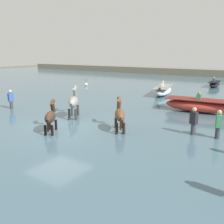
% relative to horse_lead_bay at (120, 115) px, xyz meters
% --- Properties ---
extents(ground_plane, '(120.00, 120.00, 0.00)m').
position_rel_horse_lead_bay_xyz_m(ground_plane, '(-2.59, -1.47, -1.11)').
color(ground_plane, '#666051').
extents(water_surface, '(90.00, 90.00, 0.38)m').
position_rel_horse_lead_bay_xyz_m(water_surface, '(-2.59, 8.53, -0.92)').
color(water_surface, '#476675').
rests_on(water_surface, ground).
extents(horse_lead_bay, '(1.27, 1.57, 1.88)m').
position_rel_horse_lead_bay_xyz_m(horse_lead_bay, '(0.00, 0.00, 0.00)').
color(horse_lead_bay, brown).
rests_on(horse_lead_bay, ground).
extents(horse_trailing_dark_bay, '(1.21, 1.50, 1.79)m').
position_rel_horse_lead_bay_xyz_m(horse_trailing_dark_bay, '(-2.48, -1.97, -0.05)').
color(horse_trailing_dark_bay, '#382319').
rests_on(horse_trailing_dark_bay, ground).
extents(horse_flank_grey, '(1.38, 1.76, 2.08)m').
position_rel_horse_lead_bay_xyz_m(horse_flank_grey, '(-3.47, 0.65, 0.12)').
color(horse_flank_grey, gray).
rests_on(horse_flank_grey, ground).
extents(boat_far_inshore, '(1.14, 3.08, 1.05)m').
position_rel_horse_lead_bay_xyz_m(boat_far_inshore, '(0.02, 18.89, -0.44)').
color(boat_far_inshore, black).
rests_on(boat_far_inshore, water_surface).
extents(boat_distant_west, '(2.26, 4.37, 1.21)m').
position_rel_horse_lead_bay_xyz_m(boat_distant_west, '(-2.47, 10.92, -0.36)').
color(boat_distant_west, silver).
rests_on(boat_distant_west, water_surface).
extents(boat_distant_east, '(4.16, 1.72, 1.27)m').
position_rel_horse_lead_bay_xyz_m(boat_distant_east, '(1.94, 5.97, -0.34)').
color(boat_distant_east, '#BC382D').
rests_on(boat_distant_east, water_surface).
extents(person_wading_close, '(0.37, 0.31, 1.63)m').
position_rel_horse_lead_bay_xyz_m(person_wading_close, '(3.03, 1.32, -0.25)').
color(person_wading_close, '#383842').
rests_on(person_wading_close, ground).
extents(person_spectator_far, '(0.24, 0.34, 1.63)m').
position_rel_horse_lead_bay_xyz_m(person_spectator_far, '(-8.38, 0.01, -0.25)').
color(person_spectator_far, '#383842').
rests_on(person_spectator_far, ground).
extents(person_onlooker_left, '(0.29, 0.37, 1.63)m').
position_rel_horse_lead_bay_xyz_m(person_onlooker_left, '(4.04, 1.40, -0.25)').
color(person_onlooker_left, '#383842').
rests_on(person_onlooker_left, ground).
extents(channel_buoy, '(0.36, 0.36, 0.82)m').
position_rel_horse_lead_bay_xyz_m(channel_buoy, '(-11.87, 11.68, -0.55)').
color(channel_buoy, silver).
rests_on(channel_buoy, water_surface).
extents(far_shoreline, '(80.00, 2.40, 1.45)m').
position_rel_horse_lead_bay_xyz_m(far_shoreline, '(-2.59, 31.63, -0.39)').
color(far_shoreline, gray).
rests_on(far_shoreline, ground).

